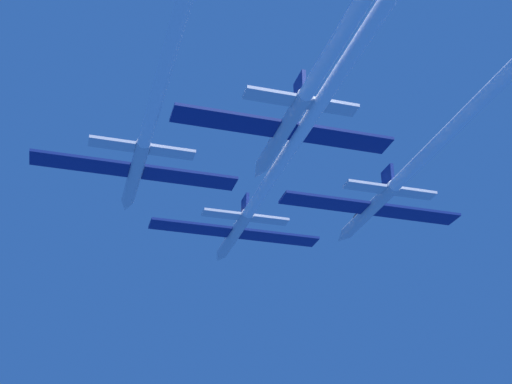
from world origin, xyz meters
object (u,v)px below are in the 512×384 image
object	(u,v)px
jet_left_wing	(155,103)
jet_slot	(340,39)
jet_lead	(267,184)
jet_right_wing	(451,130)

from	to	relation	value
jet_left_wing	jet_slot	world-z (taller)	jet_slot
jet_lead	jet_right_wing	size ratio (longest dim) A/B	0.86
jet_right_wing	jet_slot	bearing A→B (deg)	-149.64
jet_lead	jet_slot	bearing A→B (deg)	-93.78
jet_lead	jet_left_wing	bearing A→B (deg)	-139.48
jet_slot	jet_lead	bearing A→B (deg)	86.22
jet_lead	jet_right_wing	bearing A→B (deg)	-51.30
jet_left_wing	jet_slot	distance (m)	15.29
jet_right_wing	jet_slot	xyz separation A→B (m)	(-12.55, -7.35, 0.57)
jet_left_wing	jet_right_wing	xyz separation A→B (m)	(23.27, -3.55, -0.53)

